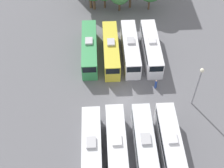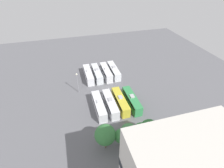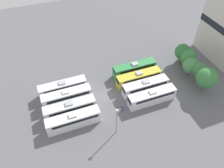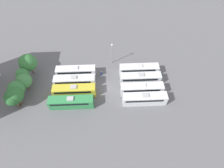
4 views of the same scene
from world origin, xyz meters
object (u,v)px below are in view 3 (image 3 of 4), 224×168
Objects in this scene: tree_1 at (183,52)px; light_pole at (117,117)px; bus_0 at (63,87)px; bus_4 at (134,69)px; tree_0 at (182,51)px; bus_1 at (67,96)px; bus_3 at (74,120)px; tree_3 at (191,66)px; worker_person at (122,107)px; bus_2 at (70,108)px; bus_5 at (139,78)px; bus_6 at (145,86)px; tree_4 at (199,69)px; tree_5 at (207,78)px; tree_2 at (188,57)px; bus_7 at (152,97)px.

light_pole is at bearing -59.94° from tree_1.
bus_0 is 18.88m from bus_4.
tree_0 is (0.31, 13.89, 2.25)m from bus_4.
bus_1 is 1.00× the size of bus_3.
tree_0 reaches higher than bus_0.
bus_1 is 31.50m from tree_3.
bus_1 and bus_4 have the same top height.
bus_4 is at bearing 118.91° from bus_3.
bus_1 is 6.52× the size of worker_person.
bus_4 is (-7.03, 18.73, 0.00)m from bus_2.
bus_5 is at bearing 132.43° from worker_person.
bus_0 is at bearing -109.62° from bus_6.
bus_2 is 1.99× the size of tree_3.
worker_person is (6.77, 10.97, -0.94)m from bus_1.
tree_3 is at bearing 98.03° from bus_3.
light_pole is at bearing -36.12° from bus_4.
bus_2 is at bearing -78.37° from tree_0.
worker_person is 0.31× the size of tree_4.
light_pole is 25.68m from tree_4.
tree_4 is at bearing 1.21° from tree_1.
bus_5 is at bearing 100.70° from bus_2.
tree_1 is at bearing 106.25° from bus_3.
tree_1 reaches higher than tree_4.
tree_5 is at bearing 75.18° from bus_1.
tree_2 reaches higher than bus_5.
bus_2 and bus_5 have the same top height.
tree_4 reaches higher than bus_1.
tree_5 is at bearing -5.64° from tree_0.
bus_1 is 1.00× the size of bus_5.
bus_0 and bus_7 have the same top height.
tree_5 is (8.64, -0.97, 0.54)m from tree_2.
tree_5 is (1.38, 13.12, 2.82)m from bus_7.
tree_4 is at bearing 88.14° from bus_2.
light_pole reaches higher than bus_6.
worker_person is (-0.19, 11.07, -0.94)m from bus_3.
bus_4 is 14.07m from tree_0.
tree_1 is (-5.87, 13.72, 2.49)m from bus_6.
bus_4 is 1.00× the size of bus_7.
tree_3 reaches higher than worker_person.
bus_3 is 1.00× the size of bus_6.
tree_4 is (-2.09, 21.28, 3.07)m from worker_person.
tree_1 is 5.03m from tree_3.
tree_1 is at bearing 85.85° from bus_4.
tree_0 is at bearing 102.81° from bus_5.
bus_2 is (6.82, 0.15, 0.00)m from bus_0.
bus_2 is 18.46m from bus_6.
bus_2 is 3.33m from bus_3.
bus_3 is at bearing -69.65° from bus_5.
tree_0 reaches higher than bus_1.
tree_1 is 1.13× the size of tree_4.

